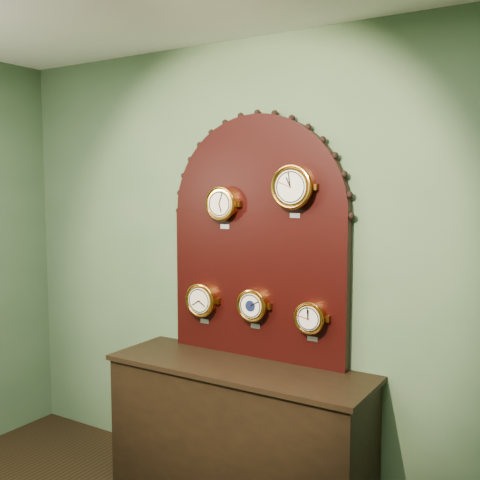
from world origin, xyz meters
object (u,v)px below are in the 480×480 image
Objects in this scene: arabic_clock at (293,187)px; hygrometer at (202,300)px; display_board at (257,230)px; tide_clock at (311,318)px; barometer at (253,305)px; shop_counter at (238,434)px; roman_clock at (222,204)px.

arabic_clock is 1.14× the size of hygrometer.
display_board reaches higher than tide_clock.
tide_clock is (0.40, -0.07, -0.49)m from display_board.
barometer is (-0.27, 0.00, -0.72)m from arabic_clock.
tide_clock is (0.77, 0.00, -0.02)m from hygrometer.
shop_counter is 5.13× the size of arabic_clock.
shop_counter is 6.26× the size of barometer.
shop_counter is at bearing -22.32° from hygrometer.
barometer is at bearing -179.92° from tide_clock.
roman_clock is 1.11× the size of tide_clock.
roman_clock is (-0.21, -0.07, 0.16)m from display_board.
roman_clock reaches higher than tide_clock.
barometer is (0.01, -0.07, -0.46)m from display_board.
hygrometer reaches higher than tide_clock.
display_board is 4.91× the size of arabic_clock.
roman_clock is 0.89m from tide_clock.
display_board is at bearing 17.27° from roman_clock.
hygrometer is 0.77m from tide_clock.
roman_clock is 0.50m from arabic_clock.
display_board is at bearing 170.60° from tide_clock.
display_board is at bearing 10.08° from hygrometer.
hygrometer is at bearing 179.91° from arabic_clock.
hygrometer is (-0.65, 0.00, -0.73)m from arabic_clock.
roman_clock is (-0.21, 0.15, 1.39)m from shop_counter.
barometer is at bearing 179.73° from arabic_clock.
hygrometer reaches higher than shop_counter.
display_board is 6.30× the size of tide_clock.
shop_counter is at bearing -90.00° from display_board.
arabic_clock is 1.28× the size of tide_clock.
display_board reaches higher than barometer.
display_board is 0.27m from roman_clock.
hygrometer is (-0.16, -0.00, -0.63)m from roman_clock.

